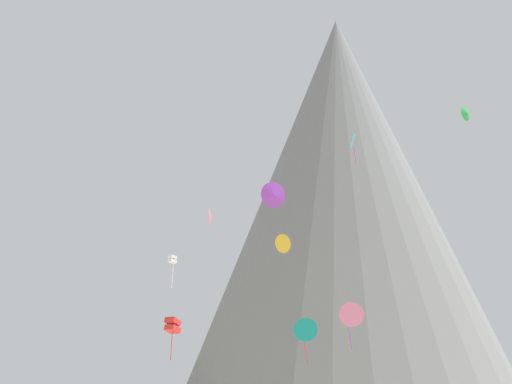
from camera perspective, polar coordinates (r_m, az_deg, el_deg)
rock_massif at (r=118.35m, az=7.73°, el=-2.11°), size 72.52×72.52×69.13m
kite_pink_low at (r=63.81m, az=7.95°, el=-10.08°), size 2.28×0.69×4.20m
kite_rainbow_mid at (r=69.23m, az=-3.79°, el=-2.13°), size 0.31×1.96×1.97m
kite_green_high at (r=92.35m, az=17.09°, el=6.26°), size 1.72×1.57×1.95m
kite_violet_mid at (r=66.99m, az=1.47°, el=-0.23°), size 2.55×1.37×2.60m
kite_red_low at (r=76.84m, az=-6.95°, el=-10.96°), size 1.88×1.92×4.61m
kite_cyan_high at (r=75.86m, az=8.05°, el=4.12°), size 0.66×1.16×3.41m
kite_teal_low at (r=74.88m, az=4.15°, el=-11.37°), size 2.67×1.14×4.93m
kite_gold_mid at (r=89.38m, az=2.29°, el=-4.29°), size 2.47×2.28×2.47m
kite_white_mid at (r=90.06m, az=-6.95°, el=-5.62°), size 1.26×1.25×4.31m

